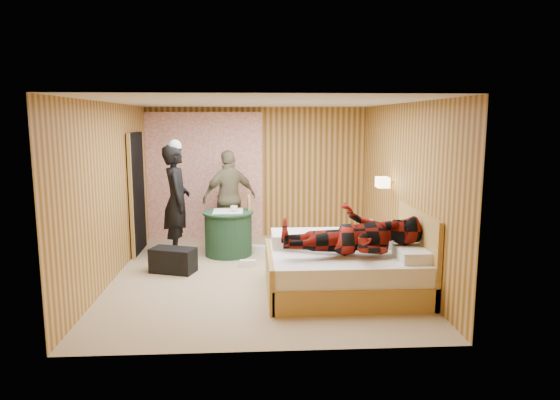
{
  "coord_description": "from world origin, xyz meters",
  "views": [
    {
      "loc": [
        -0.12,
        -7.12,
        2.26
      ],
      "look_at": [
        0.32,
        0.36,
        1.05
      ],
      "focal_mm": 32.0,
      "sensor_mm": 36.0,
      "label": 1
    }
  ],
  "objects": [
    {
      "name": "chair_far",
      "position": [
        -0.51,
        1.79,
        0.54
      ],
      "size": [
        0.44,
        0.44,
        0.93
      ],
      "rotation": [
        0.0,
        0.0,
        0.04
      ],
      "color": "tan",
      "rests_on": "floor"
    },
    {
      "name": "bed",
      "position": [
        1.12,
        -0.83,
        0.32
      ],
      "size": [
        2.01,
        1.58,
        1.09
      ],
      "color": "tan",
      "rests_on": "floor"
    },
    {
      "name": "curtain",
      "position": [
        -1.0,
        2.43,
        1.2
      ],
      "size": [
        2.2,
        0.08,
        2.4
      ],
      "primitive_type": "cube",
      "color": "white",
      "rests_on": "floor"
    },
    {
      "name": "nightstand",
      "position": [
        1.88,
        0.9,
        0.26
      ],
      "size": [
        0.38,
        0.52,
        0.5
      ],
      "color": "tan",
      "rests_on": "floor"
    },
    {
      "name": "book_lower",
      "position": [
        1.88,
        0.85,
        0.51
      ],
      "size": [
        0.21,
        0.26,
        0.02
      ],
      "primitive_type": "imported",
      "rotation": [
        0.0,
        0.0,
        -0.23
      ],
      "color": "white",
      "rests_on": "nightstand"
    },
    {
      "name": "doorway",
      "position": [
        -2.06,
        1.4,
        1.02
      ],
      "size": [
        0.06,
        0.9,
        2.05
      ],
      "primitive_type": "cube",
      "color": "black",
      "rests_on": "floor"
    },
    {
      "name": "wall_lamp",
      "position": [
        1.92,
        0.45,
        1.3
      ],
      "size": [
        0.26,
        0.24,
        0.16
      ],
      "color": "gold",
      "rests_on": "wall_right"
    },
    {
      "name": "floor",
      "position": [
        0.0,
        0.0,
        0.0
      ],
      "size": [
        4.2,
        5.0,
        0.01
      ],
      "primitive_type": "cube",
      "color": "tan",
      "rests_on": "ground"
    },
    {
      "name": "ceiling",
      "position": [
        0.0,
        0.0,
        2.5
      ],
      "size": [
        4.2,
        5.0,
        0.01
      ],
      "primitive_type": "cube",
      "color": "silver",
      "rests_on": "wall_back"
    },
    {
      "name": "chair_near",
      "position": [
        -0.27,
        1.38,
        0.56
      ],
      "size": [
        0.45,
        0.45,
        0.96
      ],
      "rotation": [
        0.0,
        0.0,
        -1.53
      ],
      "color": "tan",
      "rests_on": "floor"
    },
    {
      "name": "sneaker_right",
      "position": [
        -0.02,
        1.19,
        0.07
      ],
      "size": [
        0.32,
        0.21,
        0.13
      ],
      "primitive_type": "cube",
      "rotation": [
        0.0,
        0.0,
        -0.35
      ],
      "color": "white",
      "rests_on": "floor"
    },
    {
      "name": "round_table",
      "position": [
        -0.51,
        1.11,
        0.38
      ],
      "size": [
        0.85,
        0.85,
        0.75
      ],
      "color": "#21482C",
      "rests_on": "floor"
    },
    {
      "name": "wall_right",
      "position": [
        2.1,
        0.0,
        1.25
      ],
      "size": [
        0.02,
        5.0,
        2.5
      ],
      "primitive_type": "cube",
      "color": "tan",
      "rests_on": "floor"
    },
    {
      "name": "wall_left",
      "position": [
        -2.1,
        0.0,
        1.25
      ],
      "size": [
        0.02,
        5.0,
        2.5
      ],
      "primitive_type": "cube",
      "color": "tan",
      "rests_on": "floor"
    },
    {
      "name": "duffel_bag",
      "position": [
        -1.29,
        0.17,
        0.18
      ],
      "size": [
        0.72,
        0.54,
        0.37
      ],
      "primitive_type": "cube",
      "rotation": [
        0.0,
        0.0,
        -0.33
      ],
      "color": "black",
      "rests_on": "floor"
    },
    {
      "name": "sneaker_left",
      "position": [
        -0.18,
        0.38,
        0.05
      ],
      "size": [
        0.25,
        0.11,
        0.11
      ],
      "primitive_type": "cube",
      "rotation": [
        0.0,
        0.0,
        0.07
      ],
      "color": "white",
      "rests_on": "floor"
    },
    {
      "name": "cup_nightstand",
      "position": [
        1.88,
        1.03,
        0.55
      ],
      "size": [
        0.12,
        0.12,
        0.09
      ],
      "primitive_type": "imported",
      "rotation": [
        0.0,
        0.0,
        0.23
      ],
      "color": "white",
      "rests_on": "nightstand"
    },
    {
      "name": "woman_standing",
      "position": [
        -1.35,
        1.1,
        0.93
      ],
      "size": [
        0.55,
        0.74,
        1.86
      ],
      "primitive_type": "imported",
      "rotation": [
        0.0,
        0.0,
        1.73
      ],
      "color": "black",
      "rests_on": "floor"
    },
    {
      "name": "book_upper",
      "position": [
        1.88,
        0.85,
        0.53
      ],
      "size": [
        0.26,
        0.28,
        0.02
      ],
      "primitive_type": "imported",
      "rotation": [
        0.0,
        0.0,
        -0.54
      ],
      "color": "white",
      "rests_on": "nightstand"
    },
    {
      "name": "man_at_table",
      "position": [
        -0.51,
        1.82,
        0.86
      ],
      "size": [
        1.09,
        0.8,
        1.72
      ],
      "primitive_type": "imported",
      "rotation": [
        0.0,
        0.0,
        3.56
      ],
      "color": "#756B4E",
      "rests_on": "floor"
    },
    {
      "name": "man_on_bed",
      "position": [
        1.15,
        -1.06,
        0.97
      ],
      "size": [
        0.86,
        0.67,
        1.77
      ],
      "primitive_type": "imported",
      "rotation": [
        0.0,
        1.57,
        0.0
      ],
      "color": "maroon",
      "rests_on": "bed"
    },
    {
      "name": "wall_back",
      "position": [
        0.0,
        2.5,
        1.25
      ],
      "size": [
        4.2,
        0.02,
        2.5
      ],
      "primitive_type": "cube",
      "color": "tan",
      "rests_on": "floor"
    },
    {
      "name": "cup_table",
      "position": [
        -0.41,
        1.06,
        0.8
      ],
      "size": [
        0.15,
        0.15,
        0.1
      ],
      "primitive_type": "imported",
      "rotation": [
        0.0,
        0.0,
        0.24
      ],
      "color": "white",
      "rests_on": "round_table"
    }
  ]
}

